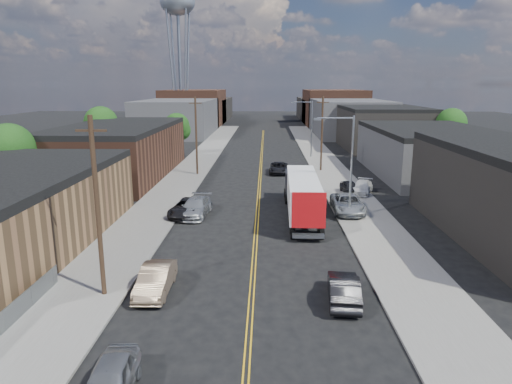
{
  "coord_description": "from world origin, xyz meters",
  "views": [
    {
      "loc": [
        0.78,
        -13.2,
        11.5
      ],
      "look_at": [
        -0.09,
        24.86,
        2.5
      ],
      "focal_mm": 32.0,
      "sensor_mm": 36.0,
      "label": 1
    }
  ],
  "objects_px": {
    "car_left_b": "(156,280)",
    "water_tower": "(178,7)",
    "semi_truck": "(301,192)",
    "car_ahead_truck": "(279,168)",
    "car_left_a": "(110,382)",
    "car_left_c": "(188,208)",
    "car_right_lot_c": "(350,187)",
    "car_left_d": "(196,207)",
    "car_right_lot_b": "(362,187)",
    "car_right_oncoming": "(344,289)",
    "car_right_lot_a": "(348,203)"
  },
  "relations": [
    {
      "from": "car_left_a",
      "to": "car_right_lot_a",
      "type": "xyz_separation_m",
      "value": [
        13.2,
        25.52,
        0.22
      ]
    },
    {
      "from": "water_tower",
      "to": "car_right_lot_a",
      "type": "bearing_deg",
      "value": -70.0
    },
    {
      "from": "water_tower",
      "to": "car_right_lot_b",
      "type": "distance_m",
      "value": 87.71
    },
    {
      "from": "car_right_oncoming",
      "to": "car_right_lot_a",
      "type": "xyz_separation_m",
      "value": [
        3.2,
        17.4,
        0.21
      ]
    },
    {
      "from": "car_left_a",
      "to": "car_left_d",
      "type": "xyz_separation_m",
      "value": [
        -0.53,
        24.48,
        0.07
      ]
    },
    {
      "from": "car_right_oncoming",
      "to": "car_left_b",
      "type": "bearing_deg",
      "value": 0.48
    },
    {
      "from": "car_right_oncoming",
      "to": "car_ahead_truck",
      "type": "xyz_separation_m",
      "value": [
        -2.55,
        36.72,
        -0.03
      ]
    },
    {
      "from": "car_left_a",
      "to": "car_ahead_truck",
      "type": "xyz_separation_m",
      "value": [
        7.45,
        44.85,
        -0.02
      ]
    },
    {
      "from": "semi_truck",
      "to": "car_left_c",
      "type": "bearing_deg",
      "value": -176.58
    },
    {
      "from": "car_left_a",
      "to": "car_ahead_truck",
      "type": "distance_m",
      "value": 45.46
    },
    {
      "from": "car_left_a",
      "to": "car_right_oncoming",
      "type": "bearing_deg",
      "value": 36.18
    },
    {
      "from": "water_tower",
      "to": "car_right_lot_c",
      "type": "distance_m",
      "value": 87.22
    },
    {
      "from": "car_left_c",
      "to": "car_right_oncoming",
      "type": "distance_m",
      "value": 19.83
    },
    {
      "from": "car_right_lot_a",
      "to": "car_ahead_truck",
      "type": "xyz_separation_m",
      "value": [
        -5.75,
        19.33,
        -0.24
      ]
    },
    {
      "from": "water_tower",
      "to": "car_left_b",
      "type": "relative_size",
      "value": 7.92
    },
    {
      "from": "car_left_c",
      "to": "car_right_lot_b",
      "type": "height_order",
      "value": "car_left_c"
    },
    {
      "from": "car_ahead_truck",
      "to": "car_right_lot_c",
      "type": "bearing_deg",
      "value": -55.42
    },
    {
      "from": "water_tower",
      "to": "car_right_lot_c",
      "type": "height_order",
      "value": "water_tower"
    },
    {
      "from": "car_left_c",
      "to": "car_left_b",
      "type": "bearing_deg",
      "value": -79.55
    },
    {
      "from": "car_right_lot_a",
      "to": "car_right_lot_b",
      "type": "bearing_deg",
      "value": 70.13
    },
    {
      "from": "car_left_c",
      "to": "car_ahead_truck",
      "type": "relative_size",
      "value": 1.06
    },
    {
      "from": "car_left_a",
      "to": "car_right_lot_b",
      "type": "distance_m",
      "value": 36.58
    },
    {
      "from": "semi_truck",
      "to": "car_right_lot_b",
      "type": "bearing_deg",
      "value": 50.23
    },
    {
      "from": "water_tower",
      "to": "semi_truck",
      "type": "distance_m",
      "value": 92.09
    },
    {
      "from": "car_left_d",
      "to": "water_tower",
      "type": "bearing_deg",
      "value": 106.33
    },
    {
      "from": "car_right_lot_b",
      "to": "car_left_b",
      "type": "bearing_deg",
      "value": -104.01
    },
    {
      "from": "car_left_d",
      "to": "semi_truck",
      "type": "bearing_deg",
      "value": 7.31
    },
    {
      "from": "water_tower",
      "to": "car_right_lot_c",
      "type": "relative_size",
      "value": 9.61
    },
    {
      "from": "car_left_a",
      "to": "car_right_lot_a",
      "type": "bearing_deg",
      "value": 59.74
    },
    {
      "from": "water_tower",
      "to": "car_right_oncoming",
      "type": "height_order",
      "value": "water_tower"
    },
    {
      "from": "car_left_d",
      "to": "car_ahead_truck",
      "type": "relative_size",
      "value": 1.07
    },
    {
      "from": "car_left_a",
      "to": "water_tower",
      "type": "bearing_deg",
      "value": 96.0
    },
    {
      "from": "car_left_d",
      "to": "car_right_lot_c",
      "type": "xyz_separation_m",
      "value": [
        15.26,
        8.44,
        0.0
      ]
    },
    {
      "from": "car_left_b",
      "to": "car_right_oncoming",
      "type": "height_order",
      "value": "car_left_b"
    },
    {
      "from": "semi_truck",
      "to": "car_right_lot_c",
      "type": "distance_m",
      "value": 10.06
    },
    {
      "from": "car_ahead_truck",
      "to": "car_left_c",
      "type": "bearing_deg",
      "value": -109.89
    },
    {
      "from": "car_left_d",
      "to": "car_right_lot_a",
      "type": "height_order",
      "value": "car_right_lot_a"
    },
    {
      "from": "car_right_lot_a",
      "to": "car_right_lot_c",
      "type": "xyz_separation_m",
      "value": [
        1.53,
        7.4,
        -0.15
      ]
    },
    {
      "from": "water_tower",
      "to": "car_left_a",
      "type": "relative_size",
      "value": 8.56
    },
    {
      "from": "car_left_c",
      "to": "car_right_lot_a",
      "type": "xyz_separation_m",
      "value": [
        14.41,
        1.04,
        0.2
      ]
    },
    {
      "from": "car_left_a",
      "to": "car_left_c",
      "type": "height_order",
      "value": "car_left_c"
    },
    {
      "from": "car_left_b",
      "to": "car_right_lot_c",
      "type": "xyz_separation_m",
      "value": [
        15.17,
        23.9,
        0.04
      ]
    },
    {
      "from": "water_tower",
      "to": "car_left_d",
      "type": "relative_size",
      "value": 6.68
    },
    {
      "from": "car_left_c",
      "to": "car_right_lot_c",
      "type": "xyz_separation_m",
      "value": [
        15.95,
        8.44,
        0.04
      ]
    },
    {
      "from": "semi_truck",
      "to": "car_ahead_truck",
      "type": "relative_size",
      "value": 2.85
    },
    {
      "from": "car_left_a",
      "to": "car_left_b",
      "type": "distance_m",
      "value": 9.04
    },
    {
      "from": "car_left_a",
      "to": "car_right_oncoming",
      "type": "xyz_separation_m",
      "value": [
        10.0,
        8.13,
        0.02
      ]
    },
    {
      "from": "car_ahead_truck",
      "to": "water_tower",
      "type": "bearing_deg",
      "value": 114.18
    },
    {
      "from": "car_right_lot_a",
      "to": "car_right_lot_b",
      "type": "distance_m",
      "value": 7.88
    },
    {
      "from": "car_left_b",
      "to": "water_tower",
      "type": "bearing_deg",
      "value": 99.15
    }
  ]
}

